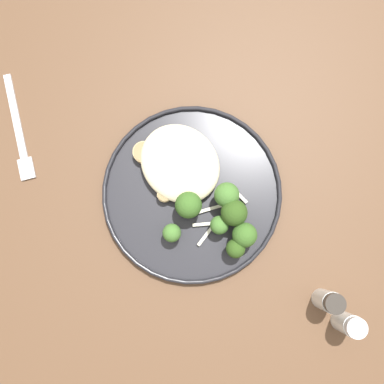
{
  "coord_description": "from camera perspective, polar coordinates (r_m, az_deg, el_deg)",
  "views": [
    {
      "loc": [
        -0.07,
        0.07,
        1.4
      ],
      "look_at": [
        -0.01,
        0.01,
        0.76
      ],
      "focal_mm": 38.18,
      "sensor_mm": 36.0,
      "label": 1
    }
  ],
  "objects": [
    {
      "name": "seared_scallop_rear_pale",
      "position": [
        0.65,
        -4.01,
        2.84
      ],
      "size": [
        0.03,
        0.03,
        0.02
      ],
      "color": "#E5C689",
      "rests_on": "dinner_plate"
    },
    {
      "name": "broccoli_floret_small_sprig",
      "position": [
        0.63,
        6.1,
        -7.85
      ],
      "size": [
        0.03,
        0.03,
        0.05
      ],
      "color": "#89A356",
      "rests_on": "dinner_plate"
    },
    {
      "name": "seared_scallop_tilted_round",
      "position": [
        0.65,
        1.7,
        2.42
      ],
      "size": [
        0.02,
        0.02,
        0.02
      ],
      "color": "#E5C689",
      "rests_on": "dinner_plate"
    },
    {
      "name": "onion_sliver_pale_crescent",
      "position": [
        0.65,
        2.07,
        -2.51
      ],
      "size": [
        0.03,
        0.05,
        0.0
      ],
      "primitive_type": "cube",
      "rotation": [
        0.0,
        0.0,
        1.14
      ],
      "color": "silver",
      "rests_on": "dinner_plate"
    },
    {
      "name": "wooden_dining_table",
      "position": [
        0.75,
        0.54,
        0.03
      ],
      "size": [
        1.4,
        1.0,
        0.74
      ],
      "color": "brown",
      "rests_on": "ground"
    },
    {
      "name": "seared_scallop_front_small",
      "position": [
        0.65,
        -3.87,
        -0.42
      ],
      "size": [
        0.02,
        0.02,
        0.02
      ],
      "color": "#DBB77A",
      "rests_on": "dinner_plate"
    },
    {
      "name": "onion_sliver_short_strip",
      "position": [
        0.65,
        1.98,
        -6.02
      ],
      "size": [
        0.01,
        0.04,
        0.0
      ],
      "primitive_type": "cube",
      "rotation": [
        0.0,
        0.0,
        1.78
      ],
      "color": "silver",
      "rests_on": "dinner_plate"
    },
    {
      "name": "broccoli_floret_left_leaning",
      "position": [
        0.63,
        3.85,
        -4.63
      ],
      "size": [
        0.03,
        0.03,
        0.04
      ],
      "color": "#89A356",
      "rests_on": "dinner_plate"
    },
    {
      "name": "broccoli_floret_split_head",
      "position": [
        0.62,
        5.89,
        -2.92
      ],
      "size": [
        0.04,
        0.04,
        0.06
      ],
      "color": "#7A994C",
      "rests_on": "dinner_plate"
    },
    {
      "name": "salt_shaker",
      "position": [
        0.68,
        21.02,
        -16.85
      ],
      "size": [
        0.03,
        0.03,
        0.07
      ],
      "color": "white",
      "rests_on": "wooden_dining_table"
    },
    {
      "name": "broccoli_floret_center_pile",
      "position": [
        0.63,
        -2.83,
        -5.74
      ],
      "size": [
        0.03,
        0.03,
        0.04
      ],
      "color": "#7A994C",
      "rests_on": "dinner_plate"
    },
    {
      "name": "seared_scallop_on_noodles",
      "position": [
        0.66,
        -3.57,
        6.35
      ],
      "size": [
        0.03,
        0.03,
        0.02
      ],
      "color": "beige",
      "rests_on": "dinner_plate"
    },
    {
      "name": "broccoli_floret_front_edge",
      "position": [
        0.62,
        -0.49,
        -1.83
      ],
      "size": [
        0.04,
        0.04,
        0.06
      ],
      "color": "#7A994C",
      "rests_on": "dinner_plate"
    },
    {
      "name": "noodle_bed",
      "position": [
        0.65,
        -1.4,
        4.26
      ],
      "size": [
        0.14,
        0.12,
        0.04
      ],
      "color": "beige",
      "rests_on": "dinner_plate"
    },
    {
      "name": "ground",
      "position": [
        1.41,
        0.29,
        -3.74
      ],
      "size": [
        6.0,
        6.0,
        0.0
      ],
      "primitive_type": "plane",
      "color": "#665B51"
    },
    {
      "name": "dinner_fork",
      "position": [
        0.75,
        -23.06,
        7.91
      ],
      "size": [
        0.17,
        0.1,
        0.0
      ],
      "color": "silver",
      "rests_on": "wooden_dining_table"
    },
    {
      "name": "pepper_shaker",
      "position": [
        0.67,
        18.49,
        -14.27
      ],
      "size": [
        0.03,
        0.03,
        0.07
      ],
      "color": "white",
      "rests_on": "wooden_dining_table"
    },
    {
      "name": "broccoli_floret_tall_stalk",
      "position": [
        0.62,
        4.86,
        -0.44
      ],
      "size": [
        0.04,
        0.04,
        0.06
      ],
      "color": "#89A356",
      "rests_on": "dinner_plate"
    },
    {
      "name": "broccoli_floret_near_rim",
      "position": [
        0.62,
        7.61,
        -5.74
      ],
      "size": [
        0.04,
        0.04,
        0.06
      ],
      "color": "#7A994C",
      "rests_on": "dinner_plate"
    },
    {
      "name": "seared_scallop_half_hidden",
      "position": [
        0.66,
        0.2,
        7.56
      ],
      "size": [
        0.02,
        0.02,
        0.02
      ],
      "color": "#E5C689",
      "rests_on": "dinner_plate"
    },
    {
      "name": "dinner_plate",
      "position": [
        0.66,
        -0.0,
        -0.14
      ],
      "size": [
        0.29,
        0.29,
        0.02
      ],
      "color": "#232328",
      "rests_on": "wooden_dining_table"
    },
    {
      "name": "onion_sliver_long_sliver",
      "position": [
        0.65,
        2.38,
        -4.45
      ],
      "size": [
        0.03,
        0.05,
        0.0
      ],
      "primitive_type": "cube",
      "rotation": [
        0.0,
        0.0,
        0.94
      ],
      "color": "silver",
      "rests_on": "dinner_plate"
    },
    {
      "name": "seared_scallop_left_edge",
      "position": [
        0.66,
        -1.5,
        5.09
      ],
      "size": [
        0.03,
        0.03,
        0.02
      ],
      "color": "#DBB77A",
      "rests_on": "dinner_plate"
    },
    {
      "name": "onion_sliver_curled_piece",
      "position": [
        0.66,
        6.51,
        -0.32
      ],
      "size": [
        0.04,
        0.01,
        0.0
      ],
      "primitive_type": "cube",
      "rotation": [
        0.0,
        0.0,
        3.2
      ],
      "color": "silver",
      "rests_on": "dinner_plate"
    },
    {
      "name": "seared_scallop_right_edge",
      "position": [
        0.66,
        -6.72,
        5.49
      ],
      "size": [
        0.04,
        0.04,
        0.02
      ],
      "color": "#DBB77A",
      "rests_on": "dinner_plate"
    }
  ]
}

